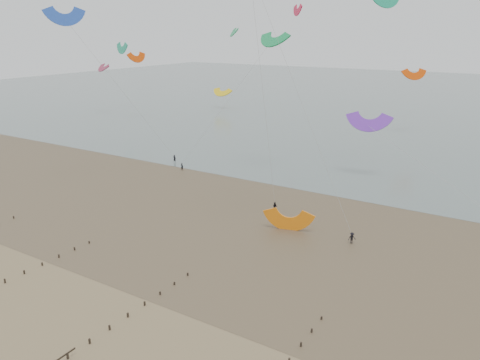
{
  "coord_description": "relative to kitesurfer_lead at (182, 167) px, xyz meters",
  "views": [
    {
      "loc": [
        37.11,
        -29.3,
        29.54
      ],
      "look_at": [
        1.94,
        28.0,
        8.0
      ],
      "focal_mm": 35.0,
      "sensor_mm": 36.0,
      "label": 1
    }
  ],
  "objects": [
    {
      "name": "ground",
      "position": [
        25.85,
        -48.69,
        -0.81
      ],
      "size": [
        500.0,
        500.0,
        0.0
      ],
      "primitive_type": "plane",
      "color": "brown",
      "rests_on": "ground"
    },
    {
      "name": "kitesurfer_lead",
      "position": [
        0.0,
        0.0,
        0.0
      ],
      "size": [
        0.6,
        0.39,
        1.62
      ],
      "primitive_type": "imported",
      "rotation": [
        0.0,
        0.0,
        3.15
      ],
      "color": "black",
      "rests_on": "ground"
    },
    {
      "name": "sea_and_shore",
      "position": [
        21.77,
        -14.29,
        -0.8
      ],
      "size": [
        500.0,
        665.0,
        0.03
      ],
      "color": "#475654",
      "rests_on": "ground"
    },
    {
      "name": "kites_airborne",
      "position": [
        20.28,
        42.29,
        20.05
      ],
      "size": [
        234.73,
        128.51,
        39.25
      ],
      "color": "#EC4604",
      "rests_on": "ground"
    },
    {
      "name": "grounded_kite",
      "position": [
        34.38,
        -17.13,
        -0.81
      ],
      "size": [
        7.8,
        6.74,
        3.68
      ],
      "primitive_type": null,
      "rotation": [
        1.54,
        0.0,
        0.25
      ],
      "color": "orange",
      "rests_on": "ground"
    }
  ]
}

